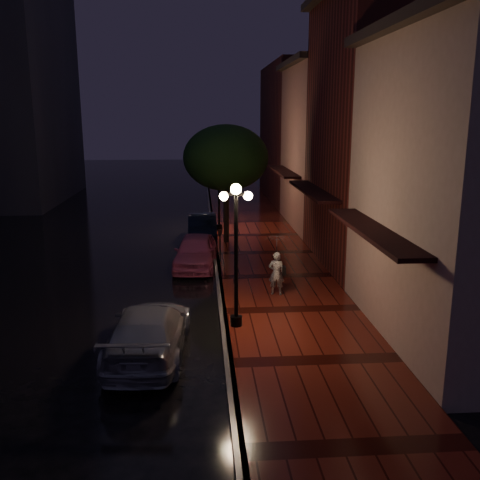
# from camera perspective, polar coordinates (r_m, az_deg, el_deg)

# --- Properties ---
(ground) EXTENTS (120.00, 120.00, 0.00)m
(ground) POSITION_cam_1_polar(r_m,az_deg,el_deg) (21.12, -2.28, -4.36)
(ground) COLOR black
(ground) RESTS_ON ground
(sidewalk) EXTENTS (4.50, 60.00, 0.15)m
(sidewalk) POSITION_cam_1_polar(r_m,az_deg,el_deg) (21.28, 3.80, -4.03)
(sidewalk) COLOR #4E150D
(sidewalk) RESTS_ON ground
(curb) EXTENTS (0.25, 60.00, 0.15)m
(curb) POSITION_cam_1_polar(r_m,az_deg,el_deg) (21.09, -2.28, -4.17)
(curb) COLOR #595451
(curb) RESTS_ON ground
(storefront_near) EXTENTS (5.00, 8.00, 8.50)m
(storefront_near) POSITION_cam_1_polar(r_m,az_deg,el_deg) (16.21, 24.07, 4.57)
(storefront_near) COLOR gray
(storefront_near) RESTS_ON ground
(storefront_mid) EXTENTS (5.00, 8.00, 11.00)m
(storefront_mid) POSITION_cam_1_polar(r_m,az_deg,el_deg) (23.43, 15.09, 10.63)
(storefront_mid) COLOR #511914
(storefront_mid) RESTS_ON ground
(storefront_far) EXTENTS (5.00, 8.00, 9.00)m
(storefront_far) POSITION_cam_1_polar(r_m,az_deg,el_deg) (31.14, 10.12, 9.54)
(storefront_far) COLOR #8C5951
(storefront_far) RESTS_ON ground
(storefront_extra) EXTENTS (5.00, 12.00, 10.00)m
(storefront_extra) POSITION_cam_1_polar(r_m,az_deg,el_deg) (40.88, 6.66, 11.16)
(storefront_extra) COLOR #511914
(storefront_extra) RESTS_ON ground
(streetlamp_near) EXTENTS (0.96, 0.36, 4.31)m
(streetlamp_near) POSITION_cam_1_polar(r_m,az_deg,el_deg) (15.62, -0.43, -0.74)
(streetlamp_near) COLOR black
(streetlamp_near) RESTS_ON sidewalk
(streetlamp_far) EXTENTS (0.96, 0.36, 4.31)m
(streetlamp_far) POSITION_cam_1_polar(r_m,az_deg,el_deg) (29.39, -2.27, 5.80)
(streetlamp_far) COLOR black
(streetlamp_far) RESTS_ON sidewalk
(street_tree) EXTENTS (4.16, 4.16, 5.80)m
(street_tree) POSITION_cam_1_polar(r_m,az_deg,el_deg) (26.24, -1.49, 8.54)
(street_tree) COLOR black
(street_tree) RESTS_ON sidewalk
(pink_car) EXTENTS (2.05, 4.30, 1.42)m
(pink_car) POSITION_cam_1_polar(r_m,az_deg,el_deg) (22.82, -4.76, -1.21)
(pink_car) COLOR #C24F78
(pink_car) RESTS_ON ground
(navy_car) EXTENTS (1.47, 4.13, 1.36)m
(navy_car) POSITION_cam_1_polar(r_m,az_deg,el_deg) (27.73, -4.05, 1.31)
(navy_car) COLOR black
(navy_car) RESTS_ON ground
(silver_car) EXTENTS (2.25, 4.98, 1.42)m
(silver_car) POSITION_cam_1_polar(r_m,az_deg,el_deg) (14.74, -9.73, -9.55)
(silver_car) COLOR #94949B
(silver_car) RESTS_ON ground
(woman_with_umbrella) EXTENTS (0.90, 0.91, 2.16)m
(woman_with_umbrella) POSITION_cam_1_polar(r_m,az_deg,el_deg) (18.74, 3.94, -1.64)
(woman_with_umbrella) COLOR white
(woman_with_umbrella) RESTS_ON sidewalk
(parking_meter) EXTENTS (0.16, 0.14, 1.42)m
(parking_meter) POSITION_cam_1_polar(r_m,az_deg,el_deg) (23.04, -2.13, -0.26)
(parking_meter) COLOR black
(parking_meter) RESTS_ON sidewalk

